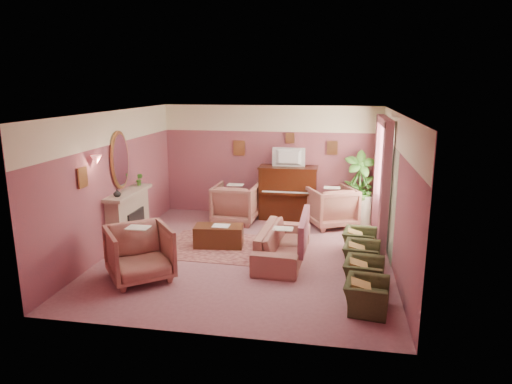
% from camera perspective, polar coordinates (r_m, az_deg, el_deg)
% --- Properties ---
extents(floor, '(5.50, 6.00, 0.01)m').
position_cam_1_polar(floor, '(9.15, -1.02, -7.88)').
color(floor, '#9C636E').
rests_on(floor, ground).
extents(ceiling, '(5.50, 6.00, 0.01)m').
position_cam_1_polar(ceiling, '(8.55, -1.09, 9.90)').
color(ceiling, white).
rests_on(ceiling, wall_back).
extents(wall_back, '(5.50, 0.02, 2.80)m').
position_cam_1_polar(wall_back, '(11.65, 1.79, 3.89)').
color(wall_back, '#7A485B').
rests_on(wall_back, floor).
extents(wall_front, '(5.50, 0.02, 2.80)m').
position_cam_1_polar(wall_front, '(5.93, -6.66, -5.55)').
color(wall_front, '#7A485B').
rests_on(wall_front, floor).
extents(wall_left, '(0.02, 6.00, 2.80)m').
position_cam_1_polar(wall_left, '(9.65, -17.30, 1.30)').
color(wall_left, '#7A485B').
rests_on(wall_left, floor).
extents(wall_right, '(0.02, 6.00, 2.80)m').
position_cam_1_polar(wall_right, '(8.66, 17.11, -0.02)').
color(wall_right, '#7A485B').
rests_on(wall_right, floor).
extents(picture_rail_band, '(5.50, 0.01, 0.65)m').
position_cam_1_polar(picture_rail_band, '(11.51, 1.82, 9.17)').
color(picture_rail_band, '#FAF4CA').
rests_on(picture_rail_band, wall_back).
extents(stripe_panel, '(0.01, 3.00, 2.15)m').
position_cam_1_polar(stripe_panel, '(9.98, 16.04, -0.13)').
color(stripe_panel, '#ABBE99').
rests_on(stripe_panel, wall_right).
extents(fireplace_surround, '(0.30, 1.40, 1.10)m').
position_cam_1_polar(fireplace_surround, '(9.95, -15.62, -3.28)').
color(fireplace_surround, tan).
rests_on(fireplace_surround, floor).
extents(fireplace_inset, '(0.18, 0.72, 0.68)m').
position_cam_1_polar(fireplace_inset, '(9.95, -15.05, -4.15)').
color(fireplace_inset, black).
rests_on(fireplace_inset, floor).
extents(fire_ember, '(0.06, 0.54, 0.10)m').
position_cam_1_polar(fire_ember, '(9.99, -14.78, -5.15)').
color(fire_ember, orange).
rests_on(fire_ember, floor).
extents(mantel_shelf, '(0.40, 1.55, 0.07)m').
position_cam_1_polar(mantel_shelf, '(9.80, -15.67, -0.09)').
color(mantel_shelf, tan).
rests_on(mantel_shelf, fireplace_surround).
extents(hearth, '(0.55, 1.50, 0.02)m').
position_cam_1_polar(hearth, '(10.03, -14.39, -6.30)').
color(hearth, tan).
rests_on(hearth, floor).
extents(mirror_frame, '(0.04, 0.72, 1.20)m').
position_cam_1_polar(mirror_frame, '(9.73, -16.67, 3.84)').
color(mirror_frame, '#B08048').
rests_on(mirror_frame, wall_left).
extents(mirror_glass, '(0.01, 0.60, 1.06)m').
position_cam_1_polar(mirror_glass, '(9.72, -16.54, 3.84)').
color(mirror_glass, white).
rests_on(mirror_glass, wall_left).
extents(sconce_shade, '(0.20, 0.20, 0.16)m').
position_cam_1_polar(sconce_shade, '(8.75, -19.33, 3.83)').
color(sconce_shade, '#E06961').
rests_on(sconce_shade, wall_left).
extents(piano, '(1.40, 0.60, 1.30)m').
position_cam_1_polar(piano, '(11.42, 4.02, -0.17)').
color(piano, '#3B1609').
rests_on(piano, floor).
extents(piano_keyshelf, '(1.30, 0.12, 0.06)m').
position_cam_1_polar(piano_keyshelf, '(11.07, 3.83, -0.23)').
color(piano_keyshelf, '#3B1609').
rests_on(piano_keyshelf, piano).
extents(piano_keys, '(1.20, 0.08, 0.02)m').
position_cam_1_polar(piano_keys, '(11.06, 3.83, -0.03)').
color(piano_keys, white).
rests_on(piano_keys, piano).
extents(piano_top, '(1.45, 0.65, 0.04)m').
position_cam_1_polar(piano_top, '(11.29, 4.07, 3.09)').
color(piano_top, '#3B1609').
rests_on(piano_top, piano).
extents(television, '(0.80, 0.12, 0.48)m').
position_cam_1_polar(television, '(11.19, 4.07, 4.51)').
color(television, black).
rests_on(television, piano).
extents(print_back_left, '(0.30, 0.03, 0.38)m').
position_cam_1_polar(print_back_left, '(11.70, -2.12, 5.51)').
color(print_back_left, '#B08048').
rests_on(print_back_left, wall_back).
extents(print_back_right, '(0.26, 0.03, 0.34)m').
position_cam_1_polar(print_back_right, '(11.43, 9.52, 5.46)').
color(print_back_right, '#B08048').
rests_on(print_back_right, wall_back).
extents(print_back_mid, '(0.22, 0.03, 0.26)m').
position_cam_1_polar(print_back_mid, '(11.46, 4.28, 6.73)').
color(print_back_mid, '#B08048').
rests_on(print_back_mid, wall_back).
extents(print_left_wall, '(0.03, 0.28, 0.36)m').
position_cam_1_polar(print_left_wall, '(8.54, -20.85, 1.71)').
color(print_left_wall, '#B08048').
rests_on(print_left_wall, wall_left).
extents(window_blind, '(0.03, 1.40, 1.80)m').
position_cam_1_polar(window_blind, '(10.10, 15.94, 3.65)').
color(window_blind, beige).
rests_on(window_blind, wall_right).
extents(curtain_left, '(0.16, 0.34, 2.60)m').
position_cam_1_polar(curtain_left, '(9.27, 15.83, 0.30)').
color(curtain_left, '#A05566').
rests_on(curtain_left, floor).
extents(curtain_right, '(0.16, 0.34, 2.60)m').
position_cam_1_polar(curtain_right, '(11.07, 14.94, 2.41)').
color(curtain_right, '#A05566').
rests_on(curtain_right, floor).
extents(pelmet, '(0.16, 2.20, 0.16)m').
position_cam_1_polar(pelmet, '(10.00, 15.79, 8.53)').
color(pelmet, '#A05566').
rests_on(pelmet, wall_right).
extents(mantel_plant, '(0.16, 0.16, 0.28)m').
position_cam_1_polar(mantel_plant, '(10.24, -14.37, 1.53)').
color(mantel_plant, '#3E8229').
rests_on(mantel_plant, mantel_shelf).
extents(mantel_vase, '(0.16, 0.16, 0.16)m').
position_cam_1_polar(mantel_vase, '(9.33, -16.97, -0.14)').
color(mantel_vase, '#FAF4CA').
rests_on(mantel_vase, mantel_shelf).
extents(area_rug, '(2.55, 1.88, 0.01)m').
position_cam_1_polar(area_rug, '(9.58, -3.84, -6.88)').
color(area_rug, '#A15B58').
rests_on(area_rug, floor).
extents(coffee_table, '(1.05, 0.61, 0.45)m').
position_cam_1_polar(coffee_table, '(9.57, -4.66, -5.52)').
color(coffee_table, '#4A2713').
rests_on(coffee_table, floor).
extents(table_paper, '(0.35, 0.28, 0.01)m').
position_cam_1_polar(table_paper, '(9.49, -4.39, -4.22)').
color(table_paper, silver).
rests_on(table_paper, coffee_table).
extents(sofa, '(0.71, 2.13, 0.86)m').
position_cam_1_polar(sofa, '(8.84, 3.39, -5.70)').
color(sofa, '#A56A5B').
rests_on(sofa, floor).
extents(sofa_throw, '(0.11, 1.61, 0.59)m').
position_cam_1_polar(sofa_throw, '(8.76, 6.01, -4.78)').
color(sofa_throw, '#A05566').
rests_on(sofa_throw, sofa).
extents(floral_armchair_left, '(1.01, 1.01, 1.05)m').
position_cam_1_polar(floral_armchair_left, '(11.14, -2.57, -1.15)').
color(floral_armchair_left, '#A56A5B').
rests_on(floral_armchair_left, floor).
extents(floral_armchair_right, '(1.01, 1.01, 1.05)m').
position_cam_1_polar(floral_armchair_right, '(10.97, 9.41, -1.55)').
color(floral_armchair_right, '#A56A5B').
rests_on(floral_armchair_right, floor).
extents(floral_armchair_front, '(1.01, 1.01, 1.05)m').
position_cam_1_polar(floral_armchair_front, '(8.15, -14.36, -7.09)').
color(floral_armchair_front, '#A56A5B').
rests_on(floral_armchair_front, floor).
extents(olive_chair_a, '(0.51, 0.73, 0.63)m').
position_cam_1_polar(olive_chair_a, '(7.14, 13.68, -11.90)').
color(olive_chair_a, '#3E4626').
rests_on(olive_chair_a, floor).
extents(olive_chair_b, '(0.51, 0.73, 0.63)m').
position_cam_1_polar(olive_chair_b, '(7.89, 13.33, -9.38)').
color(olive_chair_b, '#3E4626').
rests_on(olive_chair_b, floor).
extents(olive_chair_c, '(0.51, 0.73, 0.63)m').
position_cam_1_polar(olive_chair_c, '(8.65, 13.05, -7.30)').
color(olive_chair_c, '#3E4626').
rests_on(olive_chair_c, floor).
extents(olive_chair_d, '(0.51, 0.73, 0.63)m').
position_cam_1_polar(olive_chair_d, '(9.42, 12.82, -5.56)').
color(olive_chair_d, '#3E4626').
rests_on(olive_chair_d, floor).
extents(side_table, '(0.52, 0.52, 0.70)m').
position_cam_1_polar(side_table, '(11.42, 13.10, -2.05)').
color(side_table, white).
rests_on(side_table, floor).
extents(side_plant_big, '(0.30, 0.30, 0.34)m').
position_cam_1_polar(side_plant_big, '(11.29, 13.24, 0.49)').
color(side_plant_big, '#3E8229').
rests_on(side_plant_big, side_table).
extents(side_plant_small, '(0.16, 0.16, 0.28)m').
position_cam_1_polar(side_plant_small, '(11.21, 13.87, 0.21)').
color(side_plant_small, '#3E8229').
rests_on(side_plant_small, side_table).
extents(palm_pot, '(0.34, 0.34, 0.34)m').
position_cam_1_polar(palm_pot, '(11.39, 12.60, -3.01)').
color(palm_pot, '#AF682D').
rests_on(palm_pot, floor).
extents(palm_plant, '(0.76, 0.76, 1.44)m').
position_cam_1_polar(palm_plant, '(11.17, 12.83, 1.38)').
color(palm_plant, '#3E8229').
rests_on(palm_plant, palm_pot).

